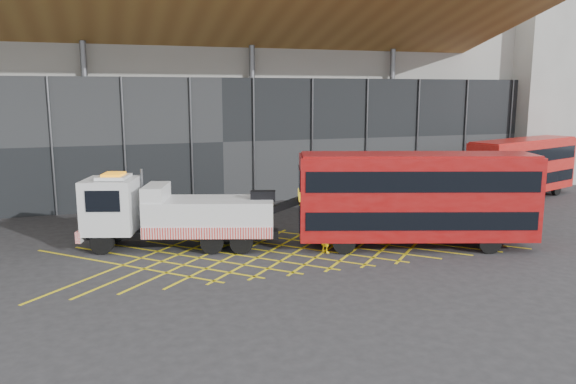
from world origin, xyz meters
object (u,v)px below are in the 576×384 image
object	(u,v)px
bus_second	(523,166)
worker	(326,233)
bus_towed	(416,196)
recovery_truck	(173,213)

from	to	relation	value
bus_second	worker	xyz separation A→B (m)	(-17.61, -7.84, -1.32)
bus_towed	worker	distance (m)	4.54
recovery_truck	worker	world-z (taller)	recovery_truck
recovery_truck	worker	bearing A→B (deg)	-6.80
recovery_truck	bus_second	world-z (taller)	bus_second
bus_towed	bus_second	distance (m)	15.75
worker	bus_towed	bearing A→B (deg)	-107.25
bus_second	worker	bearing A→B (deg)	-175.23
bus_towed	worker	bearing A→B (deg)	-168.53
recovery_truck	bus_towed	distance (m)	11.21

